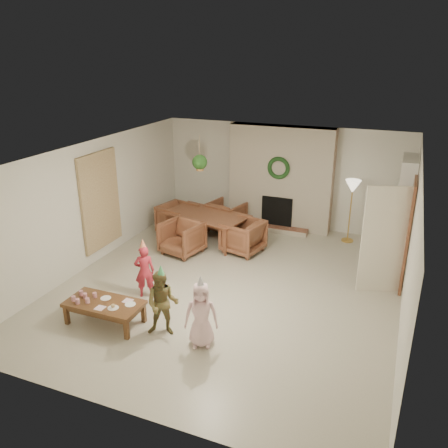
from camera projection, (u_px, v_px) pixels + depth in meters
The scene contains 56 objects.
floor at pixel (231, 285), 8.62m from camera, with size 7.00×7.00×0.00m, color #B7B29E.
ceiling at pixel (232, 154), 7.72m from camera, with size 7.00×7.00×0.00m, color white.
wall_back at pixel (283, 176), 11.20m from camera, with size 7.00×7.00×0.00m, color silver.
wall_front at pixel (119, 326), 5.14m from camera, with size 7.00×7.00×0.00m, color silver.
wall_left at pixel (93, 203), 9.22m from camera, with size 7.00×7.00×0.00m, color silver.
wall_right at pixel (411, 249), 7.12m from camera, with size 7.00×7.00×0.00m, color silver.
fireplace_mass at pixel (281, 178), 11.03m from camera, with size 2.50×0.40×2.50m, color #552716.
fireplace_hearth at pixel (275, 229), 11.15m from camera, with size 1.60×0.30×0.12m, color #602A1A.
fireplace_firebox at pixel (277, 212), 11.16m from camera, with size 0.75×0.12×0.75m, color black.
fireplace_wreath at pixel (278, 168), 10.72m from camera, with size 0.54×0.54×0.10m, color #163B18.
floor_lamp_base at pixel (347, 240), 10.60m from camera, with size 0.27×0.27×0.03m, color gold.
floor_lamp_post at pixel (350, 213), 10.37m from camera, with size 0.03×0.03×1.31m, color gold.
floor_lamp_shade at pixel (353, 187), 10.14m from camera, with size 0.35×0.35×0.29m, color beige.
bookshelf_carcass at pixel (403, 211), 9.22m from camera, with size 0.30×1.00×2.20m, color white.
bookshelf_shelf_a at pixel (398, 241), 9.46m from camera, with size 0.30×0.92×0.03m, color white.
bookshelf_shelf_b at pixel (401, 223), 9.32m from camera, with size 0.30×0.92×0.03m, color white.
bookshelf_shelf_c at pixel (403, 204), 9.17m from camera, with size 0.30×0.92×0.03m, color white.
bookshelf_shelf_d at pixel (406, 185), 9.03m from camera, with size 0.30×0.92×0.03m, color white.
books_row_lower at pixel (398, 237), 9.29m from camera, with size 0.20×0.40×0.24m, color maroon.
books_row_mid at pixel (401, 215), 9.32m from camera, with size 0.20×0.44×0.24m, color navy.
books_row_upper at pixel (403, 199), 9.05m from camera, with size 0.20×0.36×0.22m, color gold.
door_frame at pixel (408, 235), 8.26m from camera, with size 0.05×0.86×2.04m, color brown.
door_leaf at pixel (384, 241), 8.07m from camera, with size 0.05×0.80×2.00m, color beige.
curtain_panel at pixel (100, 201), 9.38m from camera, with size 0.06×1.20×2.00m, color #C2B389.
dining_table at pixel (205, 228), 10.48m from camera, with size 1.88×1.05×0.66m, color brown.
dining_chair_near at pixel (182, 238), 9.84m from camera, with size 0.78×0.80×0.73m, color brown.
dining_chair_far at pixel (226, 216), 11.10m from camera, with size 0.78×0.80×0.73m, color brown.
dining_chair_left at pixel (178, 219), 10.92m from camera, with size 0.78×0.80×0.73m, color brown.
dining_chair_right at pixel (243, 236), 9.91m from camera, with size 0.78×0.80×0.73m, color brown.
hanging_plant_cord at pixel (200, 151), 9.60m from camera, with size 0.01×0.01×0.70m, color tan.
hanging_plant_pot at pixel (200, 168), 9.73m from camera, with size 0.16×0.16×0.12m, color #A26A34.
hanging_plant_foliage at pixel (200, 162), 9.69m from camera, with size 0.32×0.32×0.32m, color #1B4416.
coffee_table_top at pixel (104, 304), 7.31m from camera, with size 1.24×0.62×0.06m, color brown.
coffee_table_apron at pixel (105, 307), 7.34m from camera, with size 1.14×0.52×0.08m, color brown.
coffee_leg_fl at pixel (67, 315), 7.35m from camera, with size 0.07×0.07×0.32m, color brown.
coffee_leg_fr at pixel (126, 330), 6.97m from camera, with size 0.07×0.07×0.32m, color brown.
coffee_leg_bl at pixel (86, 300), 7.79m from camera, with size 0.07×0.07×0.32m, color brown.
coffee_leg_br at pixel (144, 313), 7.41m from camera, with size 0.07×0.07×0.32m, color brown.
cup_a at pixel (74, 299), 7.33m from camera, with size 0.07×0.07×0.09m, color silver.
cup_b at pixel (81, 293), 7.49m from camera, with size 0.07×0.07×0.09m, color silver.
cup_c at pixel (77, 301), 7.25m from camera, with size 0.07×0.07×0.09m, color silver.
cup_d at pixel (85, 296), 7.41m from camera, with size 0.07×0.07×0.09m, color silver.
cup_e at pixel (87, 301), 7.27m from camera, with size 0.07×0.07×0.09m, color silver.
cup_f at pixel (95, 295), 7.43m from camera, with size 0.07×0.07×0.09m, color silver.
plate_a at pixel (106, 298), 7.42m from camera, with size 0.17×0.17×0.01m, color white.
plate_b at pixel (113, 308), 7.14m from camera, with size 0.17×0.17×0.01m, color white.
plate_c at pixel (130, 304), 7.24m from camera, with size 0.17×0.17×0.01m, color white.
food_scoop at pixel (113, 306), 7.12m from camera, with size 0.07×0.07×0.07m, color tan.
napkin_left at pixel (100, 308), 7.14m from camera, with size 0.14×0.14×0.01m, color #F2B2CB.
napkin_right at pixel (128, 301), 7.34m from camera, with size 0.14×0.14×0.01m, color #F2B2CB.
child_red at pixel (145, 271), 8.08m from camera, with size 0.36×0.23×0.98m, color #B02534.
party_hat_red at pixel (143, 244), 7.89m from camera, with size 0.13×0.13×0.19m, color gold.
child_plaid at pixel (163, 304), 6.97m from camera, with size 0.52×0.40×1.06m, color brown.
party_hat_plaid at pixel (161, 270), 6.77m from camera, with size 0.13×0.13×0.17m, color #47A560.
child_pink at pixel (201, 315), 6.72m from camera, with size 0.50×0.33×1.02m, color #FCC9D0.
party_hat_pink at pixel (200, 281), 6.52m from camera, with size 0.13×0.13×0.18m, color silver.
Camera 1 is at (2.74, -7.13, 4.16)m, focal length 36.70 mm.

